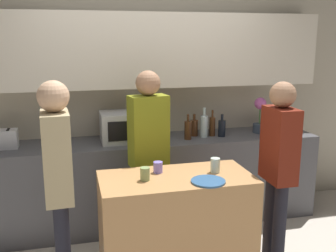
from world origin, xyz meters
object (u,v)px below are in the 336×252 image
object	(u,v)px
toaster	(3,139)
bottle_3	(212,126)
cup_1	(145,174)
person_center	(58,175)
microwave	(126,127)
plate_on_island	(208,181)
bottle_2	(204,126)
cup_2	(215,165)
bottle_1	(194,128)
person_right	(279,161)
bottle_0	(188,130)
potted_plant	(260,115)
person_left	(149,146)
bottle_4	(222,128)
cup_0	(158,167)

from	to	relation	value
toaster	bottle_3	size ratio (longest dim) A/B	0.92
cup_1	person_center	xyz separation A→B (m)	(-0.63, -0.02, 0.05)
microwave	plate_on_island	distance (m)	1.35
microwave	toaster	distance (m)	1.18
bottle_2	bottle_3	world-z (taller)	bottle_2
cup_2	bottle_3	bearing A→B (deg)	71.03
microwave	cup_2	bearing A→B (deg)	-62.17
bottle_1	person_right	bearing A→B (deg)	-71.68
person_center	person_right	bearing A→B (deg)	88.09
bottle_0	cup_1	bearing A→B (deg)	-122.44
cup_1	cup_2	distance (m)	0.58
bottle_2	person_center	xyz separation A→B (m)	(-1.47, -1.09, -0.04)
potted_plant	person_left	world-z (taller)	person_left
bottle_1	person_center	world-z (taller)	person_center
potted_plant	person_right	world-z (taller)	person_right
bottle_0	cup_2	size ratio (longest dim) A/B	2.25
bottle_0	cup_1	distance (m)	1.21
potted_plant	bottle_1	size ratio (longest dim) A/B	1.65
bottle_0	plate_on_island	world-z (taller)	bottle_0
potted_plant	bottle_1	distance (m)	0.76
cup_2	microwave	bearing A→B (deg)	117.83
bottle_3	bottle_4	size ratio (longest dim) A/B	1.17
cup_2	person_center	xyz separation A→B (m)	(-1.21, -0.07, 0.05)
potted_plant	microwave	bearing A→B (deg)	-179.94
plate_on_island	cup_1	xyz separation A→B (m)	(-0.45, 0.16, 0.04)
bottle_1	person_center	xyz separation A→B (m)	(-1.39, -1.17, -0.01)
bottle_3	cup_1	size ratio (longest dim) A/B	2.78
bottle_0	plate_on_island	bearing A→B (deg)	-99.43
bottle_0	potted_plant	bearing A→B (deg)	6.33
microwave	bottle_0	bearing A→B (deg)	-8.47
person_center	plate_on_island	bearing A→B (deg)	79.85
toaster	plate_on_island	size ratio (longest dim) A/B	1.00
potted_plant	person_center	xyz separation A→B (m)	(-2.14, -1.13, -0.12)
microwave	cup_1	size ratio (longest dim) A/B	5.10
bottle_3	person_right	size ratio (longest dim) A/B	0.18
plate_on_island	potted_plant	bearing A→B (deg)	50.30
bottle_0	person_left	distance (m)	0.66
bottle_2	person_left	distance (m)	0.85
bottle_0	bottle_4	bearing A→B (deg)	4.49
bottle_3	plate_on_island	bearing A→B (deg)	-111.43
bottle_2	cup_1	size ratio (longest dim) A/B	3.11
cup_2	potted_plant	bearing A→B (deg)	49.17
toaster	person_right	bearing A→B (deg)	-25.61
bottle_4	bottle_1	bearing A→B (deg)	160.69
bottle_3	plate_on_island	xyz separation A→B (m)	(-0.49, -1.25, -0.13)
toaster	potted_plant	distance (m)	2.67
bottle_1	plate_on_island	distance (m)	1.34
bottle_3	plate_on_island	size ratio (longest dim) A/B	1.09
cup_0	cup_1	distance (m)	0.20
toaster	bottle_2	world-z (taller)	bottle_2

